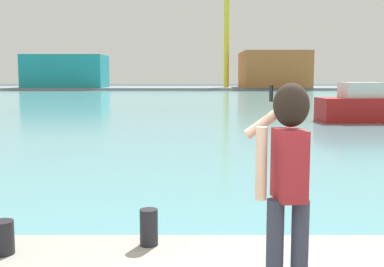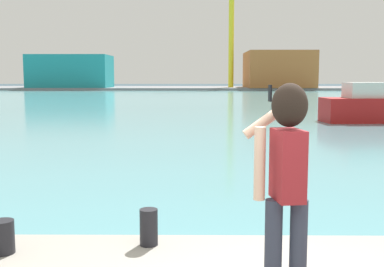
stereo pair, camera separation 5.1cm
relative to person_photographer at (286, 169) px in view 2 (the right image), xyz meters
name	(u,v)px [view 2 (the right image)]	position (x,y,z in m)	size (l,w,h in m)	color
ground_plane	(203,99)	(0.03, 49.55, -1.74)	(220.00, 220.00, 0.00)	#334751
harbor_water	(203,98)	(0.03, 51.55, -1.73)	(140.00, 100.00, 0.02)	#599EA8
far_shore_dock	(201,88)	(0.03, 91.55, -1.52)	(140.00, 20.00, 0.44)	gray
person_photographer	(286,169)	(0.00, 0.00, 0.00)	(0.53, 0.55, 1.74)	#2D3342
harbor_bollard	(149,227)	(-1.21, 1.23, -0.87)	(0.19, 0.19, 0.39)	black
harbor_bollard_2	(3,237)	(-2.67, 0.97, -0.89)	(0.23, 0.23, 0.34)	black
boat_moored_2	(377,107)	(9.07, 22.29, -0.92)	(6.14, 2.48, 2.14)	#B21919
warehouse_left	(71,71)	(-24.48, 87.05, 1.72)	(14.68, 9.44, 6.04)	teal
warehouse_right	(278,70)	(14.75, 88.24, 2.06)	(12.10, 13.73, 6.73)	#B26633
port_crane	(228,25)	(5.07, 87.10, 10.30)	(7.37, 9.54, 19.34)	yellow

